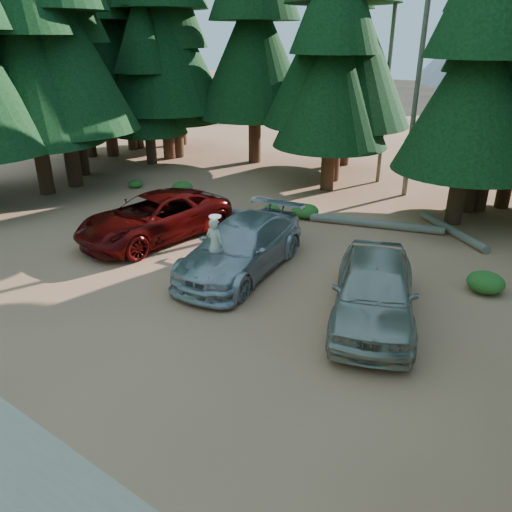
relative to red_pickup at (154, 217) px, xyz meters
The scene contains 18 objects.
ground 6.03m from the red_pickup, 36.81° to the right, with size 160.00×160.00×0.00m, color #955C3F.
forest_belt_north 12.41m from the red_pickup, 67.27° to the left, with size 36.00×7.00×22.00m, color black, non-canonical shape.
forest_belt_west 10.76m from the red_pickup, behind, with size 6.00×22.00×22.00m, color black, non-canonical shape.
snag_front 13.31m from the red_pickup, 62.92° to the left, with size 0.24×0.24×12.00m, color #665F52.
snag_back 13.58m from the red_pickup, 73.91° to the left, with size 0.20×0.20×10.00m, color #665F52.
red_pickup is the anchor object (origin of this frame).
silver_minivan_center 4.38m from the red_pickup, ahead, with size 2.34×5.77×1.67m, color #ABADB3.
silver_minivan_right 9.09m from the red_pickup, ahead, with size 2.12×5.26×1.79m, color #A9A496.
frisbee_player 4.62m from the red_pickup, 20.24° to the right, with size 0.63×0.44×1.75m.
log_left 3.80m from the red_pickup, 98.93° to the left, with size 0.28×0.28×3.99m, color #665F52.
log_mid 11.37m from the red_pickup, 37.58° to the left, with size 0.32×0.32×3.89m, color #665F52.
log_right 8.63m from the red_pickup, 43.23° to the left, with size 0.33×0.33×5.23m, color #665F52.
shrub_far_left 5.90m from the red_pickup, 123.72° to the left, with size 1.03×1.03×0.57m, color #2B5A1B.
shrub_left 5.20m from the red_pickup, 66.32° to the left, with size 0.78×0.78×0.43m, color #2B5A1B.
shrub_center_left 6.36m from the red_pickup, 57.23° to the left, with size 1.05×1.05×0.58m, color #2B5A1B.
shrub_center_right 6.22m from the red_pickup, 58.48° to the left, with size 0.87×0.87×0.48m, color #2B5A1B.
shrub_right 11.49m from the red_pickup, 13.81° to the left, with size 1.09×1.09×0.60m, color #2B5A1B.
shrub_edge_west 7.24m from the red_pickup, 144.17° to the left, with size 0.71×0.71×0.39m, color #2B5A1B.
Camera 1 is at (8.57, -8.42, 7.03)m, focal length 35.00 mm.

